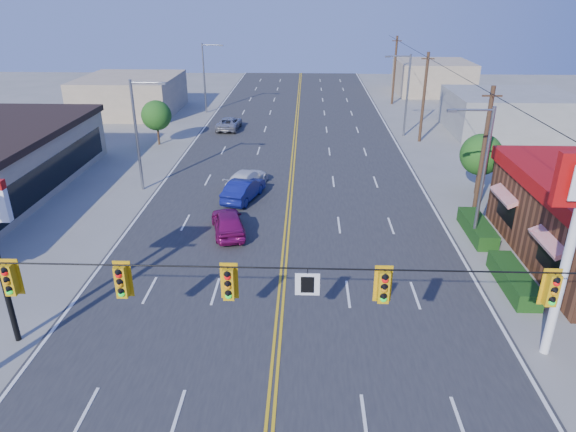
{
  "coord_description": "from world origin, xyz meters",
  "views": [
    {
      "loc": [
        1.09,
        -13.37,
        13.63
      ],
      "look_at": [
        0.16,
        12.44,
        2.2
      ],
      "focal_mm": 32.0,
      "sensor_mm": 36.0,
      "label": 1
    }
  ],
  "objects_px": {
    "car_blue": "(244,190)",
    "car_white": "(247,180)",
    "car_silver": "(229,124)",
    "signal_span": "(264,299)",
    "car_magenta": "(228,223)"
  },
  "relations": [
    {
      "from": "signal_span",
      "to": "car_magenta",
      "type": "relative_size",
      "value": 5.55
    },
    {
      "from": "car_magenta",
      "to": "car_silver",
      "type": "xyz_separation_m",
      "value": [
        -3.53,
        25.23,
        -0.08
      ]
    },
    {
      "from": "signal_span",
      "to": "car_white",
      "type": "relative_size",
      "value": 5.24
    },
    {
      "from": "car_silver",
      "to": "car_blue",
      "type": "bearing_deg",
      "value": 103.76
    },
    {
      "from": "car_white",
      "to": "car_silver",
      "type": "xyz_separation_m",
      "value": [
        -3.78,
        17.29,
        -0.01
      ]
    },
    {
      "from": "car_blue",
      "to": "car_white",
      "type": "bearing_deg",
      "value": -72.55
    },
    {
      "from": "signal_span",
      "to": "car_silver",
      "type": "relative_size",
      "value": 5.09
    },
    {
      "from": "car_blue",
      "to": "car_magenta",
      "type": "bearing_deg",
      "value": 103.22
    },
    {
      "from": "signal_span",
      "to": "car_white",
      "type": "bearing_deg",
      "value": 98.0
    },
    {
      "from": "car_magenta",
      "to": "car_blue",
      "type": "relative_size",
      "value": 0.96
    },
    {
      "from": "car_white",
      "to": "car_blue",
      "type": "bearing_deg",
      "value": 110.18
    },
    {
      "from": "car_blue",
      "to": "car_white",
      "type": "height_order",
      "value": "car_blue"
    },
    {
      "from": "car_white",
      "to": "car_silver",
      "type": "distance_m",
      "value": 17.7
    },
    {
      "from": "signal_span",
      "to": "car_magenta",
      "type": "distance_m",
      "value": 15.51
    },
    {
      "from": "car_white",
      "to": "car_silver",
      "type": "height_order",
      "value": "car_white"
    }
  ]
}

